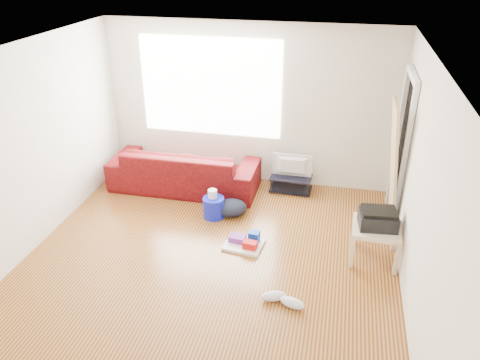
% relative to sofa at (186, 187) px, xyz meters
% --- Properties ---
extents(room, '(4.51, 5.01, 2.51)m').
position_rel_sofa_xyz_m(room, '(0.97, -1.80, 1.25)').
color(room, '#572609').
rests_on(room, ground).
extents(sofa, '(2.29, 0.89, 0.67)m').
position_rel_sofa_xyz_m(sofa, '(0.00, 0.00, 0.00)').
color(sofa, '#340008').
rests_on(sofa, ground).
extents(tv_stand, '(0.65, 0.38, 0.24)m').
position_rel_sofa_xyz_m(tv_stand, '(1.65, 0.27, 0.13)').
color(tv_stand, black).
rests_on(tv_stand, ground).
extents(tv, '(0.61, 0.08, 0.35)m').
position_rel_sofa_xyz_m(tv, '(1.65, 0.27, 0.41)').
color(tv, black).
rests_on(tv, tv_stand).
extents(side_table, '(0.58, 0.58, 0.46)m').
position_rel_sofa_xyz_m(side_table, '(2.85, -1.27, 0.38)').
color(side_table, '#CFB28F').
rests_on(side_table, ground).
extents(printer, '(0.47, 0.38, 0.23)m').
position_rel_sofa_xyz_m(printer, '(2.85, -1.27, 0.57)').
color(printer, black).
rests_on(printer, side_table).
extents(bucket, '(0.38, 0.38, 0.30)m').
position_rel_sofa_xyz_m(bucket, '(0.68, -0.76, 0.00)').
color(bucket, '#0F1BB9').
rests_on(bucket, ground).
extents(toilet_paper, '(0.13, 0.13, 0.12)m').
position_rel_sofa_xyz_m(toilet_paper, '(0.66, -0.74, 0.21)').
color(toilet_paper, silver).
rests_on(toilet_paper, bucket).
extents(cleaning_tray, '(0.52, 0.44, 0.17)m').
position_rel_sofa_xyz_m(cleaning_tray, '(1.26, -1.36, 0.05)').
color(cleaning_tray, white).
rests_on(cleaning_tray, ground).
extents(backpack, '(0.53, 0.48, 0.24)m').
position_rel_sofa_xyz_m(backpack, '(0.91, -0.66, 0.00)').
color(backpack, black).
rests_on(backpack, ground).
extents(sneakers, '(0.51, 0.26, 0.11)m').
position_rel_sofa_xyz_m(sneakers, '(1.88, -2.33, 0.06)').
color(sneakers, silver).
rests_on(sneakers, ground).
extents(door_panel, '(0.22, 0.71, 1.76)m').
position_rel_sofa_xyz_m(door_panel, '(3.03, -0.51, 0.00)').
color(door_panel, tan).
rests_on(door_panel, ground).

